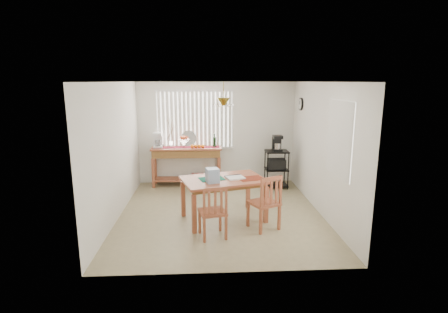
{
  "coord_description": "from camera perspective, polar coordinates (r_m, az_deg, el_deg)",
  "views": [
    {
      "loc": [
        -0.29,
        -6.66,
        2.62
      ],
      "look_at": [
        0.1,
        0.55,
        1.05
      ],
      "focal_mm": 28.0,
      "sensor_mm": 36.0,
      "label": 1
    }
  ],
  "objects": [
    {
      "name": "cart_items",
      "position": [
        8.65,
        8.65,
        2.1
      ],
      "size": [
        0.22,
        0.26,
        0.39
      ],
      "color": "black",
      "rests_on": "wire_cart"
    },
    {
      "name": "wire_cart",
      "position": [
        8.76,
        8.55,
        -1.45
      ],
      "size": [
        0.55,
        0.44,
        0.94
      ],
      "color": "black",
      "rests_on": "ground"
    },
    {
      "name": "chair_right",
      "position": [
        6.3,
        6.76,
        -7.5
      ],
      "size": [
        0.63,
        0.63,
        1.01
      ],
      "color": "#AA5939",
      "rests_on": "ground"
    },
    {
      "name": "ground",
      "position": [
        7.16,
        -0.57,
        -9.23
      ],
      "size": [
        4.0,
        4.5,
        0.01
      ],
      "primitive_type": "cube",
      "color": "tan"
    },
    {
      "name": "table_items",
      "position": [
        6.4,
        -0.93,
        -3.22
      ],
      "size": [
        1.26,
        0.58,
        0.26
      ],
      "color": "#12694F",
      "rests_on": "dining_table"
    },
    {
      "name": "chair_left",
      "position": [
        5.94,
        -1.79,
        -9.04
      ],
      "size": [
        0.52,
        0.52,
        0.94
      ],
      "color": "#AA5939",
      "rests_on": "ground"
    },
    {
      "name": "sideboard_items",
      "position": [
        8.81,
        -7.95,
        2.45
      ],
      "size": [
        1.66,
        0.42,
        0.75
      ],
      "color": "maroon",
      "rests_on": "sideboard"
    },
    {
      "name": "dining_table",
      "position": [
        6.62,
        -0.08,
        -4.41
      ],
      "size": [
        1.73,
        1.36,
        0.81
      ],
      "color": "#AA5939",
      "rests_on": "ground"
    },
    {
      "name": "sideboard",
      "position": [
        8.85,
        -6.07,
        -0.07
      ],
      "size": [
        1.75,
        0.49,
        0.98
      ],
      "color": "#AA5939",
      "rests_on": "ground"
    },
    {
      "name": "room_shell",
      "position": [
        6.74,
        -0.58,
        4.36
      ],
      "size": [
        4.2,
        4.7,
        2.7
      ],
      "color": "white",
      "rests_on": "ground"
    }
  ]
}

